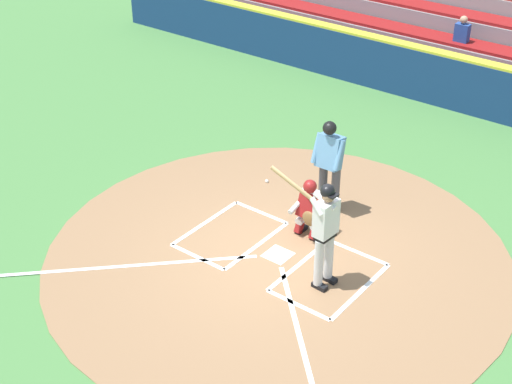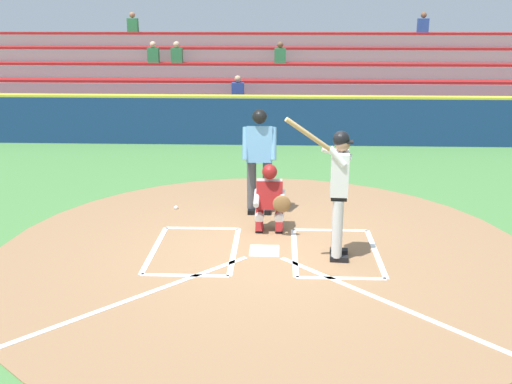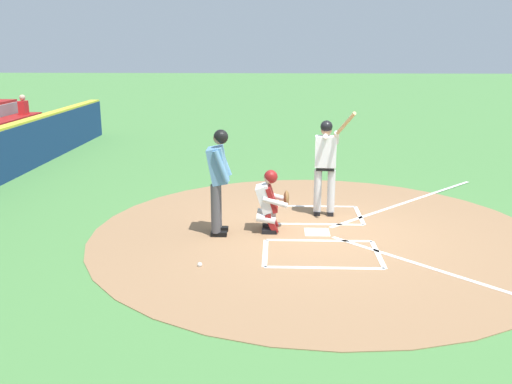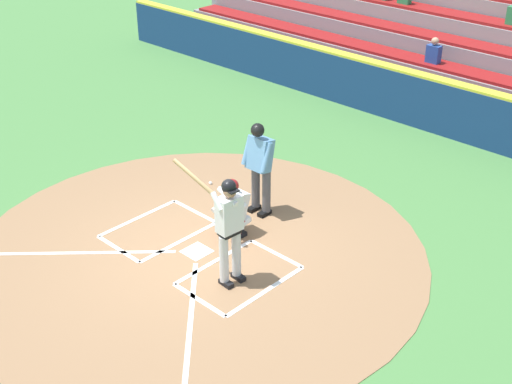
{
  "view_description": "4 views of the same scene",
  "coord_description": "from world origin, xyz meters",
  "px_view_note": "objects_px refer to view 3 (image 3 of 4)",
  "views": [
    {
      "loc": [
        -6.23,
        8.69,
        7.64
      ],
      "look_at": [
        0.57,
        -0.12,
        1.01
      ],
      "focal_mm": 53.46,
      "sensor_mm": 36.0,
      "label": 1
    },
    {
      "loc": [
        -0.2,
        8.01,
        3.4
      ],
      "look_at": [
        0.14,
        -0.31,
        0.83
      ],
      "focal_mm": 40.76,
      "sensor_mm": 36.0,
      "label": 2
    },
    {
      "loc": [
        9.39,
        -0.72,
        3.23
      ],
      "look_at": [
        0.36,
        -1.08,
        0.84
      ],
      "focal_mm": 38.83,
      "sensor_mm": 36.0,
      "label": 3
    },
    {
      "loc": [
        -7.7,
        6.59,
        6.7
      ],
      "look_at": [
        -0.45,
        -1.02,
        0.96
      ],
      "focal_mm": 48.61,
      "sensor_mm": 36.0,
      "label": 4
    }
  ],
  "objects_px": {
    "batter": "(326,161)",
    "baseball": "(200,265)",
    "catcher": "(270,200)",
    "plate_umpire": "(218,175)"
  },
  "relations": [
    {
      "from": "batter",
      "to": "baseball",
      "type": "distance_m",
      "value": 3.56
    },
    {
      "from": "batter",
      "to": "baseball",
      "type": "relative_size",
      "value": 28.76
    },
    {
      "from": "catcher",
      "to": "plate_umpire",
      "type": "height_order",
      "value": "plate_umpire"
    },
    {
      "from": "plate_umpire",
      "to": "catcher",
      "type": "bearing_deg",
      "value": 102.91
    },
    {
      "from": "baseball",
      "to": "catcher",
      "type": "bearing_deg",
      "value": 149.18
    },
    {
      "from": "catcher",
      "to": "baseball",
      "type": "bearing_deg",
      "value": -30.82
    },
    {
      "from": "catcher",
      "to": "baseball",
      "type": "distance_m",
      "value": 2.08
    },
    {
      "from": "batter",
      "to": "catcher",
      "type": "distance_m",
      "value": 1.52
    },
    {
      "from": "batter",
      "to": "baseball",
      "type": "bearing_deg",
      "value": -37.81
    },
    {
      "from": "plate_umpire",
      "to": "baseball",
      "type": "xyz_separation_m",
      "value": [
        1.52,
        -0.14,
        -1.04
      ]
    }
  ]
}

